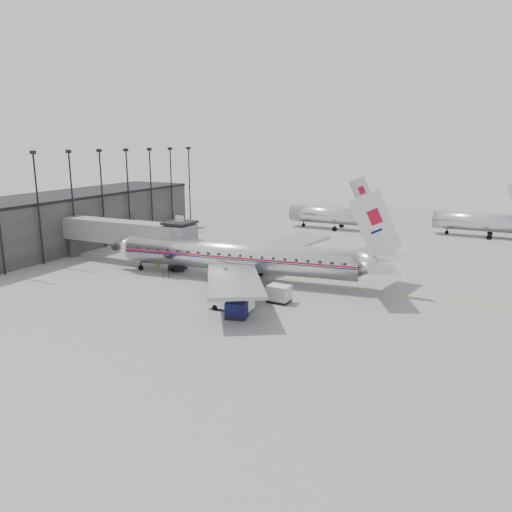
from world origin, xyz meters
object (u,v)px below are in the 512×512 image
at_px(airliner, 243,257).
at_px(baggage_cart_white, 279,293).
at_px(ramp_worker, 158,262).
at_px(service_van, 231,299).
at_px(baggage_cart_navy, 236,310).

distance_m(airliner, baggage_cart_white, 9.53).
relative_size(airliner, ramp_worker, 19.67).
bearing_deg(service_van, baggage_cart_white, 50.21).
bearing_deg(baggage_cart_white, airliner, 144.22).
xyz_separation_m(airliner, ramp_worker, (-12.72, -0.09, -1.97)).
distance_m(service_van, baggage_cart_white, 5.46).
bearing_deg(airliner, ramp_worker, 173.00).
distance_m(baggage_cart_navy, baggage_cart_white, 6.41).
bearing_deg(baggage_cart_navy, airliner, 101.18).
height_order(baggage_cart_navy, ramp_worker, ramp_worker).
height_order(airliner, baggage_cart_navy, airliner).
xyz_separation_m(airliner, baggage_cart_white, (7.28, -5.84, -1.92)).
bearing_deg(ramp_worker, airliner, -30.25).
relative_size(baggage_cart_navy, baggage_cart_white, 0.99).
height_order(service_van, ramp_worker, service_van).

